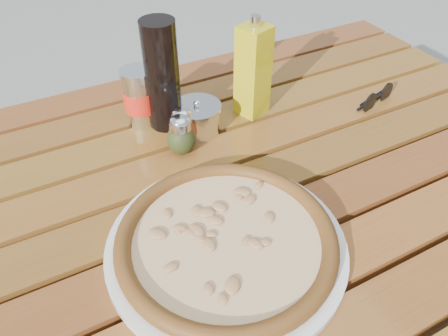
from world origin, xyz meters
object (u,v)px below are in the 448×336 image
pizza (226,240)px  olive_oil_cruet (253,71)px  dark_bottle (162,76)px  sunglasses (377,98)px  plate (226,246)px  oregano_shaker (181,135)px  pepper_shaker (183,127)px  table (229,217)px  parmesan_tin (198,118)px  soda_can (140,98)px

pizza → olive_oil_cruet: 0.38m
dark_bottle → sunglasses: dark_bottle is taller
plate → pizza: (0.00, 0.00, 0.02)m
oregano_shaker → sunglasses: (0.44, -0.05, -0.02)m
dark_bottle → pizza: bearing=-97.4°
plate → pepper_shaker: size_ratio=4.39×
pepper_shaker → sunglasses: 0.44m
pizza → oregano_shaker: oregano_shaker is taller
table → sunglasses: (0.41, 0.08, 0.09)m
plate → table: bearing=59.8°
oregano_shaker → sunglasses: bearing=-5.9°
plate → sunglasses: size_ratio=3.28×
pizza → olive_oil_cruet: olive_oil_cruet is taller
plate → parmesan_tin: bearing=72.7°
sunglasses → table: bearing=176.8°
plate → olive_oil_cruet: (0.22, 0.30, 0.09)m
dark_bottle → parmesan_tin: dark_bottle is taller
pepper_shaker → soda_can: soda_can is taller
soda_can → sunglasses: soda_can is taller
table → parmesan_tin: bearing=82.4°
pepper_shaker → dark_bottle: 0.11m
sunglasses → plate: bearing=-172.0°
olive_oil_cruet → sunglasses: 0.29m
pepper_shaker → soda_can: 0.12m
soda_can → olive_oil_cruet: bearing=-18.0°
soda_can → pizza: bearing=-90.5°
table → olive_oil_cruet: (0.15, 0.19, 0.17)m
pizza → pepper_shaker: 0.27m
plate → sunglasses: (0.48, 0.20, 0.01)m
table → pizza: size_ratio=3.67×
soda_can → pepper_shaker: bearing=-67.1°
pizza → pepper_shaker: (0.05, 0.27, 0.02)m
olive_oil_cruet → oregano_shaker: bearing=-163.0°
olive_oil_cruet → plate: bearing=-126.1°
oregano_shaker → sunglasses: oregano_shaker is taller
pizza → parmesan_tin: size_ratio=3.46×
oregano_shaker → olive_oil_cruet: bearing=17.0°
pepper_shaker → sunglasses: size_ratio=0.75×
pepper_shaker → parmesan_tin: size_ratio=0.74×
table → dark_bottle: size_ratio=6.36×
plate → oregano_shaker: 0.25m
table → oregano_shaker: size_ratio=17.07×
oregano_shaker → dark_bottle: 0.12m
olive_oil_cruet → sunglasses: (0.26, -0.10, -0.08)m
dark_bottle → soda_can: (-0.04, 0.03, -0.05)m
oregano_shaker → soda_can: bearing=104.0°
plate → dark_bottle: 0.36m
table → soda_can: size_ratio=11.67×
olive_oil_cruet → table: bearing=-129.4°
table → plate: bearing=-120.2°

